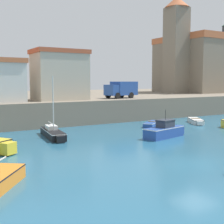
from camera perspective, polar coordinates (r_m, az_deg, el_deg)
The scene contains 9 objects.
ground_plane at distance 20.05m, azimuth 14.86°, elevation -9.05°, with size 200.00×200.00×0.00m, color #28607F.
quay_seawall at distance 53.48m, azimuth -15.66°, elevation 1.58°, with size 120.00×40.00×2.74m, color gray.
motorboat_blue_0 at distance 28.36m, azimuth 9.64°, elevation -3.38°, with size 4.91×2.37×2.48m.
sailboat_black_4 at distance 28.49m, azimuth -10.76°, elevation -3.73°, with size 1.93×5.85×5.46m.
dinghy_blue_7 at distance 35.17m, azimuth 7.38°, elevation -2.12°, with size 3.70×2.96×0.57m.
dinghy_white_8 at distance 38.46m, azimuth 15.06°, elevation -1.56°, with size 2.96×3.94×0.62m.
church at distance 64.39m, azimuth 13.81°, elevation 8.99°, with size 12.37×14.61×17.56m.
harbor_shed_mid_row at distance 38.33m, azimuth -9.56°, elevation 6.72°, with size 6.38×4.55×6.00m.
truck_on_quay at distance 41.58m, azimuth 1.68°, elevation 4.23°, with size 4.56×2.70×2.20m.
Camera 1 is at (-13.97, -13.47, 5.05)m, focal length 50.00 mm.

